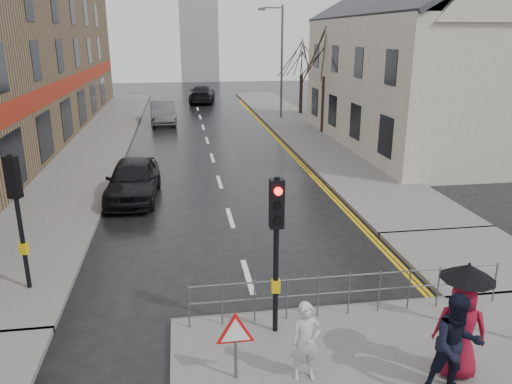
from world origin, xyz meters
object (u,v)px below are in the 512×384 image
object	(u,v)px
pedestrian_a	(306,342)
pedestrian_with_umbrella	(462,318)
pedestrian_b	(456,346)
car_mid	(163,112)
car_parked	(133,179)

from	to	relation	value
pedestrian_a	pedestrian_with_umbrella	xyz separation A→B (m)	(2.78, -0.31, 0.41)
pedestrian_a	pedestrian_b	xyz separation A→B (m)	(2.44, -0.78, 0.19)
car_mid	pedestrian_a	bearing A→B (deg)	-88.01
pedestrian_a	car_parked	bearing A→B (deg)	107.98
pedestrian_with_umbrella	car_parked	size ratio (longest dim) A/B	0.48
pedestrian_b	pedestrian_with_umbrella	size ratio (longest dim) A/B	0.86
car_parked	pedestrian_b	bearing A→B (deg)	-59.81
pedestrian_with_umbrella	pedestrian_b	bearing A→B (deg)	-126.37
pedestrian_b	pedestrian_with_umbrella	world-z (taller)	pedestrian_with_umbrella
car_parked	pedestrian_with_umbrella	bearing A→B (deg)	-57.64
car_parked	car_mid	bearing A→B (deg)	90.52
pedestrian_a	pedestrian_with_umbrella	world-z (taller)	pedestrian_with_umbrella
car_mid	pedestrian_with_umbrella	bearing A→B (deg)	-82.77
pedestrian_with_umbrella	car_parked	xyz separation A→B (m)	(-6.72, 11.91, -0.53)
pedestrian_b	car_parked	distance (m)	13.93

